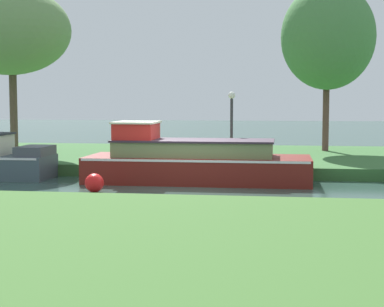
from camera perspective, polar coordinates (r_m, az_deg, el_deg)
ground_plane at (r=18.36m, az=-0.45°, el=-3.12°), size 120.00×120.00×0.00m
riverbank_far at (r=25.23m, az=1.92°, el=-0.46°), size 72.00×10.00×0.40m
riverbank_near at (r=9.67m, az=-8.53°, el=-9.35°), size 72.00×10.00×0.40m
maroon_barge at (r=19.45m, az=0.14°, el=-0.73°), size 7.01×2.37×1.90m
willow_tree_left at (r=26.15m, az=-16.56°, el=10.77°), size 5.03×4.20×6.69m
willow_tree_centre at (r=26.90m, az=12.42°, el=10.44°), size 3.92×3.90×7.03m
lamp_post at (r=21.31m, az=3.67°, el=3.35°), size 0.24×0.24×2.46m
mooring_post_near at (r=21.36m, az=-7.36°, el=0.07°), size 0.13×0.13×0.75m
channel_buoy at (r=17.49m, az=-8.99°, el=-2.70°), size 0.53×0.53×0.53m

